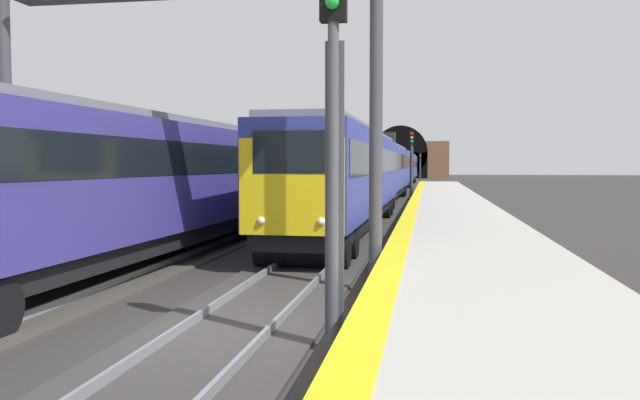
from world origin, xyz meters
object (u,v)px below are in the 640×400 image
object	(u,v)px
train_adjacent_platform	(248,174)
railway_signal_mid	(412,158)
overhead_signal_gantry	(181,39)
railway_signal_far	(420,164)
train_main_approaching	(392,169)
railway_signal_near	(333,113)

from	to	relation	value
train_adjacent_platform	railway_signal_mid	distance (m)	26.15
train_adjacent_platform	overhead_signal_gantry	size ratio (longest dim) A/B	4.64
railway_signal_far	overhead_signal_gantry	size ratio (longest dim) A/B	0.51
train_main_approaching	railway_signal_far	size ratio (longest dim) A/B	18.18
train_main_approaching	railway_signal_near	distance (m)	47.00
train_main_approaching	train_adjacent_platform	size ratio (longest dim) A/B	2.01
train_main_approaching	railway_signal_mid	size ratio (longest dim) A/B	15.42
train_main_approaching	train_adjacent_platform	distance (m)	29.85
railway_signal_mid	railway_signal_far	xyz separation A→B (m)	(51.93, -0.00, -0.54)
train_main_approaching	railway_signal_near	xyz separation A→B (m)	(-46.95, -1.83, 1.13)
railway_signal_mid	overhead_signal_gantry	size ratio (longest dim) A/B	0.60
train_adjacent_platform	railway_signal_mid	world-z (taller)	railway_signal_mid
railway_signal_near	railway_signal_far	distance (m)	94.74
train_adjacent_platform	railway_signal_far	xyz separation A→B (m)	(77.31, -6.28, 0.34)
train_main_approaching	overhead_signal_gantry	world-z (taller)	overhead_signal_gantry
railway_signal_far	train_adjacent_platform	bearing A→B (deg)	-4.65
railway_signal_near	railway_signal_far	world-z (taller)	railway_signal_near
train_adjacent_platform	overhead_signal_gantry	xyz separation A→B (m)	(-13.00, -2.23, 3.17)
railway_signal_near	railway_signal_mid	distance (m)	42.81
railway_signal_near	train_main_approaching	bearing A→B (deg)	-177.77
railway_signal_near	railway_signal_mid	world-z (taller)	railway_signal_near
train_main_approaching	railway_signal_mid	xyz separation A→B (m)	(-4.15, -1.83, 0.87)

